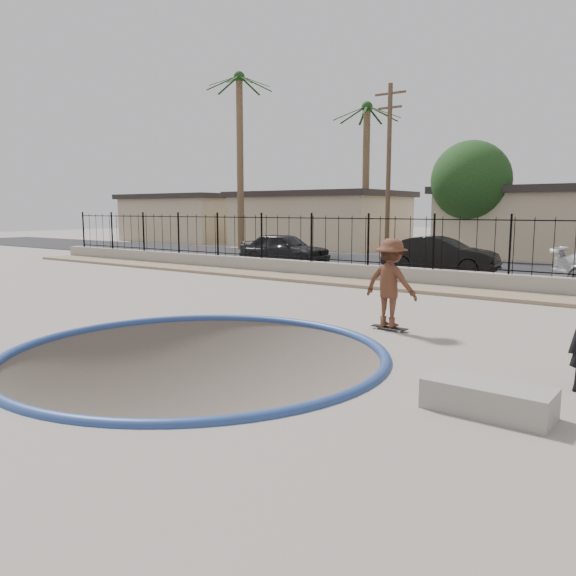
% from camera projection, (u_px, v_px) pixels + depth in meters
% --- Properties ---
extents(ground, '(120.00, 120.00, 2.20)m').
position_uv_depth(ground, '(449.00, 311.00, 20.80)').
color(ground, gray).
rests_on(ground, ground).
extents(bowl_pit, '(6.84, 6.84, 1.80)m').
position_uv_depth(bowl_pit, '(196.00, 355.00, 10.23)').
color(bowl_pit, '#473E36').
rests_on(bowl_pit, ground).
extents(coping_ring, '(7.04, 7.04, 0.20)m').
position_uv_depth(coping_ring, '(196.00, 355.00, 10.23)').
color(coping_ring, navy).
rests_on(coping_ring, ground).
extents(rock_strip, '(42.00, 1.60, 0.11)m').
position_uv_depth(rock_strip, '(419.00, 289.00, 18.39)').
color(rock_strip, tan).
rests_on(rock_strip, ground).
extents(retaining_wall, '(42.00, 0.45, 0.60)m').
position_uv_depth(retaining_wall, '(432.00, 278.00, 19.24)').
color(retaining_wall, gray).
rests_on(retaining_wall, ground).
extents(fence, '(40.00, 0.04, 1.80)m').
position_uv_depth(fence, '(434.00, 243.00, 19.07)').
color(fence, black).
rests_on(fence, retaining_wall).
extents(street, '(90.00, 8.00, 0.04)m').
position_uv_depth(street, '(490.00, 269.00, 24.65)').
color(street, black).
rests_on(street, ground).
extents(house_west_far, '(10.60, 8.60, 3.90)m').
position_uv_depth(house_west_far, '(193.00, 217.00, 48.28)').
color(house_west_far, tan).
rests_on(house_west_far, ground).
extents(house_west, '(11.60, 8.60, 3.90)m').
position_uv_depth(house_west, '(320.00, 219.00, 40.72)').
color(house_west, tan).
rests_on(house_west, ground).
extents(house_center, '(10.60, 8.60, 3.90)m').
position_uv_depth(house_center, '(542.00, 221.00, 31.99)').
color(house_center, tan).
rests_on(house_center, ground).
extents(palm_left, '(2.30, 2.30, 11.30)m').
position_uv_depth(palm_left, '(240.00, 126.00, 35.85)').
color(palm_left, brown).
rests_on(palm_left, ground).
extents(palm_mid, '(2.30, 2.30, 9.30)m').
position_uv_depth(palm_mid, '(366.00, 144.00, 35.15)').
color(palm_mid, brown).
rests_on(palm_mid, ground).
extents(utility_pole_left, '(1.70, 0.24, 9.00)m').
position_uv_depth(utility_pole_left, '(389.00, 169.00, 29.09)').
color(utility_pole_left, '#473323').
rests_on(utility_pole_left, ground).
extents(street_tree_left, '(4.32, 4.32, 6.36)m').
position_uv_depth(street_tree_left, '(471.00, 181.00, 30.63)').
color(street_tree_left, '#473323').
rests_on(street_tree_left, ground).
extents(skater, '(1.30, 0.82, 1.91)m').
position_uv_depth(skater, '(390.00, 287.00, 12.18)').
color(skater, brown).
rests_on(skater, ground).
extents(skateboard, '(0.83, 0.24, 0.07)m').
position_uv_depth(skateboard, '(389.00, 328.00, 12.31)').
color(skateboard, black).
rests_on(skateboard, ground).
extents(concrete_ledge, '(1.62, 0.75, 0.40)m').
position_uv_depth(concrete_ledge, '(488.00, 398.00, 7.26)').
color(concrete_ledge, gray).
rests_on(concrete_ledge, ground).
extents(car_a, '(4.53, 2.09, 1.50)m').
position_uv_depth(car_a, '(285.00, 249.00, 26.66)').
color(car_a, black).
rests_on(car_a, street).
extents(car_b, '(4.68, 1.96, 1.50)m').
position_uv_depth(car_b, '(440.00, 255.00, 22.84)').
color(car_b, black).
rests_on(car_b, street).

